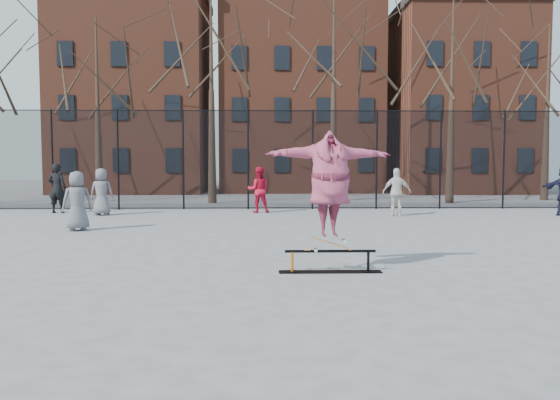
{
  "coord_description": "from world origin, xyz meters",
  "views": [
    {
      "loc": [
        -0.64,
        -8.99,
        1.91
      ],
      "look_at": [
        -0.39,
        1.5,
        1.18
      ],
      "focal_mm": 35.0,
      "sensor_mm": 36.0,
      "label": 1
    }
  ],
  "objects_px": {
    "skateboard": "(330,247)",
    "bystander_red": "(259,190)",
    "bystander_grey": "(77,201)",
    "bystander_extra": "(102,192)",
    "skate_rail": "(330,263)",
    "bystander_black": "(57,188)",
    "bystander_white": "(397,192)",
    "skater": "(330,192)"
  },
  "relations": [
    {
      "from": "skateboard",
      "to": "bystander_red",
      "type": "distance_m",
      "value": 11.3
    },
    {
      "from": "skateboard",
      "to": "bystander_grey",
      "type": "distance_m",
      "value": 8.68
    },
    {
      "from": "bystander_extra",
      "to": "bystander_red",
      "type": "bearing_deg",
      "value": -169.72
    },
    {
      "from": "bystander_red",
      "to": "skateboard",
      "type": "bearing_deg",
      "value": 91.51
    },
    {
      "from": "skate_rail",
      "to": "bystander_extra",
      "type": "distance_m",
      "value": 12.46
    },
    {
      "from": "bystander_grey",
      "to": "bystander_black",
      "type": "bearing_deg",
      "value": -94.5
    },
    {
      "from": "skate_rail",
      "to": "bystander_white",
      "type": "bearing_deg",
      "value": 70.36
    },
    {
      "from": "bystander_red",
      "to": "bystander_extra",
      "type": "relative_size",
      "value": 1.02
    },
    {
      "from": "bystander_grey",
      "to": "bystander_red",
      "type": "bearing_deg",
      "value": -163.3
    },
    {
      "from": "bystander_black",
      "to": "bystander_red",
      "type": "xyz_separation_m",
      "value": [
        7.53,
        -0.01,
        -0.07
      ]
    },
    {
      "from": "skater",
      "to": "bystander_grey",
      "type": "xyz_separation_m",
      "value": [
        -6.36,
        5.89,
        -0.56
      ]
    },
    {
      "from": "bystander_grey",
      "to": "skateboard",
      "type": "bearing_deg",
      "value": 106.88
    },
    {
      "from": "skateboard",
      "to": "bystander_white",
      "type": "xyz_separation_m",
      "value": [
        3.5,
        9.77,
        0.41
      ]
    },
    {
      "from": "skateboard",
      "to": "bystander_grey",
      "type": "height_order",
      "value": "bystander_grey"
    },
    {
      "from": "skateboard",
      "to": "bystander_red",
      "type": "bearing_deg",
      "value": 97.14
    },
    {
      "from": "skate_rail",
      "to": "bystander_black",
      "type": "height_order",
      "value": "bystander_black"
    },
    {
      "from": "bystander_red",
      "to": "bystander_extra",
      "type": "xyz_separation_m",
      "value": [
        -5.6,
        -0.93,
        -0.02
      ]
    },
    {
      "from": "skate_rail",
      "to": "bystander_white",
      "type": "relative_size",
      "value": 1.05
    },
    {
      "from": "bystander_red",
      "to": "bystander_white",
      "type": "relative_size",
      "value": 1.02
    },
    {
      "from": "skate_rail",
      "to": "bystander_black",
      "type": "relative_size",
      "value": 0.95
    },
    {
      "from": "skateboard",
      "to": "bystander_white",
      "type": "height_order",
      "value": "bystander_white"
    },
    {
      "from": "skateboard",
      "to": "bystander_white",
      "type": "bearing_deg",
      "value": 70.3
    },
    {
      "from": "bystander_red",
      "to": "bystander_grey",
      "type": "bearing_deg",
      "value": 41.38
    },
    {
      "from": "skate_rail",
      "to": "bystander_extra",
      "type": "bearing_deg",
      "value": 124.33
    },
    {
      "from": "skate_rail",
      "to": "bystander_white",
      "type": "xyz_separation_m",
      "value": [
        3.48,
        9.77,
        0.69
      ]
    },
    {
      "from": "skater",
      "to": "bystander_grey",
      "type": "height_order",
      "value": "skater"
    },
    {
      "from": "bystander_black",
      "to": "bystander_white",
      "type": "relative_size",
      "value": 1.1
    },
    {
      "from": "bystander_black",
      "to": "bystander_white",
      "type": "height_order",
      "value": "bystander_black"
    },
    {
      "from": "skateboard",
      "to": "bystander_black",
      "type": "height_order",
      "value": "bystander_black"
    },
    {
      "from": "skate_rail",
      "to": "skateboard",
      "type": "relative_size",
      "value": 2.23
    },
    {
      "from": "bystander_grey",
      "to": "bystander_white",
      "type": "height_order",
      "value": "bystander_white"
    },
    {
      "from": "bystander_red",
      "to": "bystander_white",
      "type": "xyz_separation_m",
      "value": [
        4.9,
        -1.44,
        -0.02
      ]
    },
    {
      "from": "skateboard",
      "to": "bystander_extra",
      "type": "relative_size",
      "value": 0.47
    },
    {
      "from": "bystander_red",
      "to": "bystander_white",
      "type": "distance_m",
      "value": 5.11
    },
    {
      "from": "skate_rail",
      "to": "bystander_grey",
      "type": "bearing_deg",
      "value": 137.25
    },
    {
      "from": "skate_rail",
      "to": "bystander_white",
      "type": "height_order",
      "value": "bystander_white"
    },
    {
      "from": "skateboard",
      "to": "bystander_black",
      "type": "distance_m",
      "value": 14.34
    },
    {
      "from": "skateboard",
      "to": "bystander_grey",
      "type": "relative_size",
      "value": 0.48
    },
    {
      "from": "skateboard",
      "to": "bystander_extra",
      "type": "height_order",
      "value": "bystander_extra"
    },
    {
      "from": "skate_rail",
      "to": "bystander_red",
      "type": "xyz_separation_m",
      "value": [
        -1.42,
        11.2,
        0.71
      ]
    },
    {
      "from": "bystander_black",
      "to": "bystander_red",
      "type": "bearing_deg",
      "value": -174.73
    },
    {
      "from": "skate_rail",
      "to": "bystander_black",
      "type": "distance_m",
      "value": 14.36
    }
  ]
}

